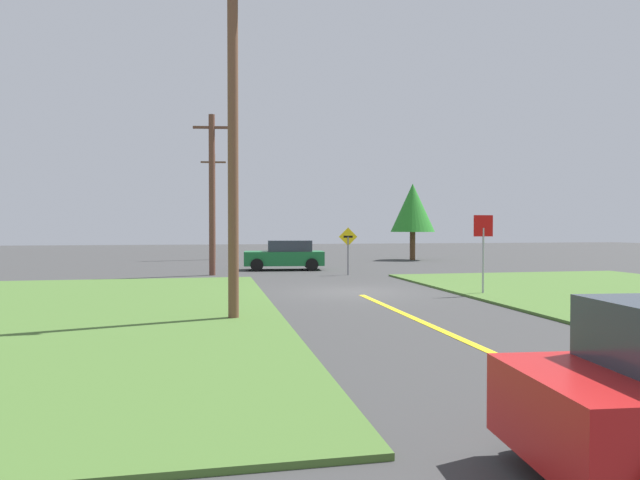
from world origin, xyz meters
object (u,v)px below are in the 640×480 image
utility_pole_near (233,134)px  utility_pole_far (213,205)px  stop_sign (483,239)px  oak_tree_left (413,208)px  utility_pole_mid (212,193)px  direction_sign (348,246)px  car_approaching_junction (285,255)px

utility_pole_near → utility_pole_far: (-0.36, 27.04, -0.63)m
stop_sign → oak_tree_left: bearing=-109.1°
utility_pole_far → oak_tree_left: bearing=-12.7°
oak_tree_left → stop_sign: bearing=-104.2°
utility_pole_near → utility_pole_mid: utility_pole_near is taller
stop_sign → utility_pole_near: (-8.56, -3.61, 2.69)m
stop_sign → utility_pole_near: bearing=17.9°
utility_pole_near → oak_tree_left: 27.53m
direction_sign → stop_sign: bearing=-73.7°
car_approaching_junction → direction_sign: bearing=128.7°
utility_pole_mid → utility_pole_near: bearing=-87.9°
car_approaching_junction → utility_pole_mid: size_ratio=0.57×
utility_pole_near → direction_sign: 14.09m
direction_sign → car_approaching_junction: bearing=123.3°
stop_sign → utility_pole_near: size_ratio=0.31×
stop_sign → direction_sign: stop_sign is taller
direction_sign → oak_tree_left: (7.68, 11.53, 2.30)m
stop_sign → utility_pole_mid: bearing=-52.5°
utility_pole_mid → oak_tree_left: utility_pole_mid is taller
stop_sign → car_approaching_junction: bearing=-72.9°
oak_tree_left → direction_sign: bearing=-123.7°
oak_tree_left → utility_pole_near: bearing=-119.8°
stop_sign → direction_sign: (-2.55, 8.73, -0.47)m
stop_sign → utility_pole_mid: 13.58m
utility_pole_far → direction_sign: bearing=-66.6°
car_approaching_junction → oak_tree_left: oak_tree_left is taller
utility_pole_near → direction_sign: (6.01, 12.34, -3.16)m
stop_sign → utility_pole_far: size_ratio=0.36×
direction_sign → utility_pole_near: bearing=-116.0°
utility_pole_mid → utility_pole_far: bearing=89.5°
utility_pole_near → direction_sign: bearing=64.0°
car_approaching_junction → utility_pole_near: (-3.46, -16.24, 3.80)m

